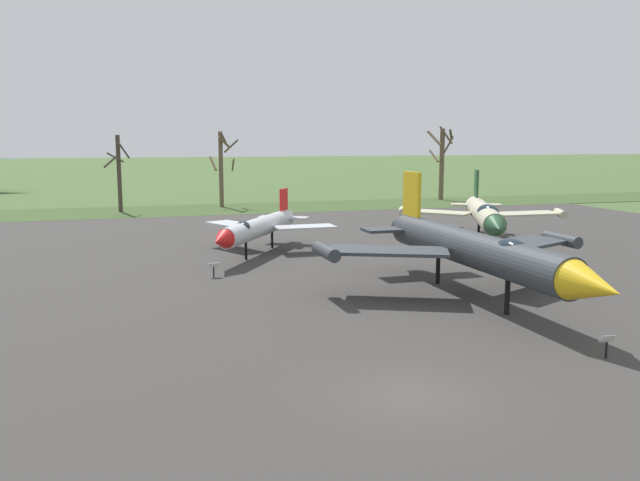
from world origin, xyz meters
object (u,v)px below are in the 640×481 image
info_placard_rear_center (607,344)px  info_placard_rear_left (214,268)px  jet_fighter_rear_center (475,249)px  jet_fighter_rear_left (258,227)px  info_placard_front_left (498,255)px  jet_fighter_front_left (484,214)px

info_placard_rear_center → info_placard_rear_left: bearing=121.7°
jet_fighter_rear_center → jet_fighter_rear_left: bearing=114.7°
info_placard_front_left → jet_fighter_rear_left: jet_fighter_rear_left is taller
jet_fighter_front_left → info_placard_rear_center: 25.38m
jet_fighter_front_left → info_placard_front_left: jet_fighter_front_left is taller
jet_fighter_rear_center → jet_fighter_rear_left: 16.72m
info_placard_front_left → jet_fighter_rear_left: (-12.93, 7.89, 1.21)m
jet_fighter_rear_center → info_placard_rear_center: size_ratio=20.07×
info_placard_front_left → info_placard_rear_center: (-5.99, -16.05, -0.07)m
jet_fighter_front_left → info_placard_rear_center: (-9.48, -23.48, -1.67)m
jet_fighter_front_left → jet_fighter_rear_left: bearing=178.4°
jet_fighter_front_left → info_placard_rear_left: size_ratio=17.43×
jet_fighter_front_left → info_placard_rear_left: (-20.28, -6.01, -1.66)m
info_placard_rear_center → jet_fighter_rear_left: 24.96m
jet_fighter_front_left → jet_fighter_rear_left: (-16.42, 0.46, -0.38)m
info_placard_front_left → info_placard_rear_left: bearing=175.2°
jet_fighter_rear_center → jet_fighter_rear_left: size_ratio=1.52×
jet_fighter_rear_left → info_placard_rear_left: 7.64m
info_placard_front_left → info_placard_rear_left: (-16.79, 1.42, -0.07)m
jet_fighter_front_left → jet_fighter_rear_left: 16.43m
jet_fighter_rear_center → info_placard_rear_left: bearing=141.2°
info_placard_front_left → info_placard_rear_center: info_placard_front_left is taller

